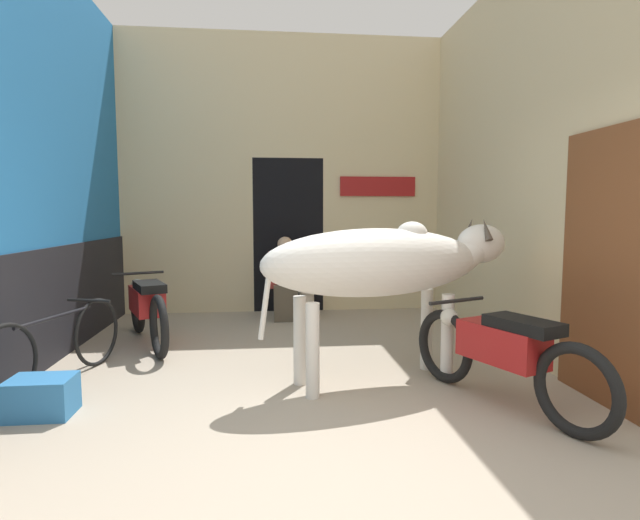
{
  "coord_description": "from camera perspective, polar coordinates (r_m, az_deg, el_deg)",
  "views": [
    {
      "loc": [
        -0.23,
        -2.67,
        1.46
      ],
      "look_at": [
        0.27,
        2.11,
        1.0
      ],
      "focal_mm": 28.0,
      "sensor_mm": 36.0,
      "label": 1
    }
  ],
  "objects": [
    {
      "name": "wall_back_with_doorway",
      "position": [
        7.62,
        -4.07,
        7.35
      ],
      "size": [
        4.65,
        0.93,
        4.03
      ],
      "color": "beige",
      "rests_on": "ground_plane"
    },
    {
      "name": "motorcycle_far",
      "position": [
        5.86,
        -19.18,
        -5.0
      ],
      "size": [
        0.88,
        1.78,
        0.76
      ],
      "color": "black",
      "rests_on": "ground_plane"
    },
    {
      "name": "wall_left_shopfront",
      "position": [
        5.48,
        -29.84,
        9.8
      ],
      "size": [
        0.25,
        4.7,
        4.03
      ],
      "color": "#236BAD",
      "rests_on": "ground_plane"
    },
    {
      "name": "shopkeeper_seated",
      "position": [
        6.82,
        -3.97,
        -1.98
      ],
      "size": [
        0.46,
        0.33,
        1.14
      ],
      "color": "brown",
      "rests_on": "ground_plane"
    },
    {
      "name": "bicycle",
      "position": [
        4.85,
        -27.82,
        -8.65
      ],
      "size": [
        0.61,
        1.68,
        0.66
      ],
      "color": "black",
      "rests_on": "ground_plane"
    },
    {
      "name": "ground_plane",
      "position": [
        3.05,
        -0.94,
        -23.17
      ],
      "size": [
        30.0,
        30.0,
        0.0
      ],
      "primitive_type": "plane",
      "color": "tan"
    },
    {
      "name": "cow",
      "position": [
        4.29,
        7.48,
        -0.44
      ],
      "size": [
        2.35,
        1.07,
        1.42
      ],
      "color": "silver",
      "rests_on": "ground_plane"
    },
    {
      "name": "motorcycle_near",
      "position": [
        4.05,
        20.05,
        -9.77
      ],
      "size": [
        0.85,
        1.74,
        0.75
      ],
      "color": "black",
      "rests_on": "ground_plane"
    },
    {
      "name": "wall_right_with_door",
      "position": [
        5.66,
        22.31,
        10.34
      ],
      "size": [
        0.22,
        4.7,
        4.03
      ],
      "color": "beige",
      "rests_on": "ground_plane"
    },
    {
      "name": "plastic_stool",
      "position": [
        7.0,
        -1.52,
        -4.89
      ],
      "size": [
        0.29,
        0.29,
        0.39
      ],
      "color": "beige",
      "rests_on": "ground_plane"
    },
    {
      "name": "crate",
      "position": [
        4.23,
        -29.24,
        -13.49
      ],
      "size": [
        0.44,
        0.32,
        0.28
      ],
      "color": "teal",
      "rests_on": "ground_plane"
    }
  ]
}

